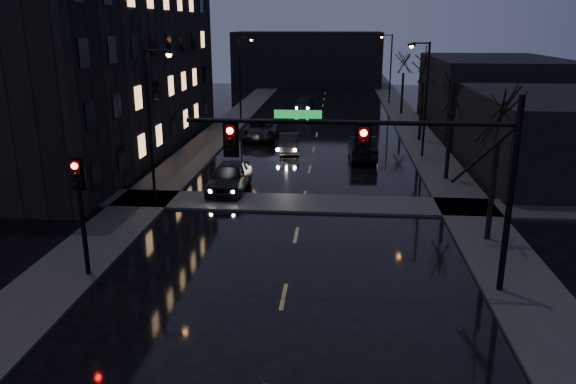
% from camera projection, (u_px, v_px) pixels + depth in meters
% --- Properties ---
extents(sidewalk_left, '(3.00, 140.00, 0.12)m').
position_uv_depth(sidewalk_left, '(212.00, 139.00, 46.07)').
color(sidewalk_left, '#2D2D2B').
rests_on(sidewalk_left, ground).
extents(sidewalk_right, '(3.00, 140.00, 0.12)m').
position_uv_depth(sidewalk_right, '(422.00, 143.00, 44.64)').
color(sidewalk_right, '#2D2D2B').
rests_on(sidewalk_right, ground).
extents(sidewalk_cross, '(40.00, 3.00, 0.12)m').
position_uv_depth(sidewalk_cross, '(302.00, 203.00, 29.61)').
color(sidewalk_cross, '#2D2D2B').
rests_on(sidewalk_cross, ground).
extents(apartment_block, '(12.00, 30.00, 12.00)m').
position_uv_depth(apartment_block, '(84.00, 69.00, 40.26)').
color(apartment_block, black).
rests_on(apartment_block, ground).
extents(commercial_right_near, '(10.00, 14.00, 5.00)m').
position_uv_depth(commercial_right_near, '(560.00, 136.00, 34.76)').
color(commercial_right_near, black).
rests_on(commercial_right_near, ground).
extents(commercial_right_far, '(12.00, 18.00, 6.00)m').
position_uv_depth(commercial_right_far, '(493.00, 89.00, 55.48)').
color(commercial_right_far, black).
rests_on(commercial_right_far, ground).
extents(far_block, '(22.00, 10.00, 8.00)m').
position_uv_depth(far_block, '(308.00, 59.00, 85.49)').
color(far_block, black).
rests_on(far_block, ground).
extents(signal_mast, '(11.11, 0.41, 7.00)m').
position_uv_depth(signal_mast, '(400.00, 157.00, 18.84)').
color(signal_mast, black).
rests_on(signal_mast, ground).
extents(signal_pole_left, '(0.35, 0.41, 4.53)m').
position_uv_depth(signal_pole_left, '(80.00, 200.00, 20.32)').
color(signal_pole_left, black).
rests_on(signal_pole_left, ground).
extents(tree_near, '(3.52, 3.52, 8.08)m').
position_uv_depth(tree_near, '(502.00, 99.00, 22.84)').
color(tree_near, black).
rests_on(tree_near, ground).
extents(tree_mid_a, '(3.30, 3.30, 7.58)m').
position_uv_depth(tree_mid_a, '(454.00, 84.00, 32.49)').
color(tree_mid_a, black).
rests_on(tree_mid_a, ground).
extents(tree_mid_b, '(3.74, 3.74, 8.59)m').
position_uv_depth(tree_mid_b, '(425.00, 58.00, 43.72)').
color(tree_mid_b, black).
rests_on(tree_mid_b, ground).
extents(tree_far, '(3.43, 3.43, 7.88)m').
position_uv_depth(tree_far, '(404.00, 55.00, 57.23)').
color(tree_far, black).
rests_on(tree_far, ground).
extents(streetlight_l_near, '(1.53, 0.28, 8.00)m').
position_uv_depth(streetlight_l_near, '(153.00, 114.00, 28.41)').
color(streetlight_l_near, black).
rests_on(streetlight_l_near, ground).
extents(streetlight_l_far, '(1.53, 0.28, 8.00)m').
position_uv_depth(streetlight_l_far, '(242.00, 71.00, 54.17)').
color(streetlight_l_far, black).
rests_on(streetlight_l_far, ground).
extents(streetlight_r_mid, '(1.53, 0.28, 8.00)m').
position_uv_depth(streetlight_r_mid, '(423.00, 90.00, 38.59)').
color(streetlight_r_mid, black).
rests_on(streetlight_r_mid, ground).
extents(streetlight_r_far, '(1.53, 0.28, 8.00)m').
position_uv_depth(streetlight_r_far, '(389.00, 63.00, 65.30)').
color(streetlight_r_far, black).
rests_on(streetlight_r_far, ground).
extents(oncoming_car_a, '(2.14, 5.01, 1.69)m').
position_uv_depth(oncoming_car_a, '(229.00, 177.00, 31.72)').
color(oncoming_car_a, black).
rests_on(oncoming_car_a, ground).
extents(oncoming_car_b, '(1.87, 4.21, 1.35)m').
position_uv_depth(oncoming_car_b, '(289.00, 143.00, 41.51)').
color(oncoming_car_b, black).
rests_on(oncoming_car_b, ground).
extents(oncoming_car_c, '(2.80, 5.82, 1.60)m').
position_uv_depth(oncoming_car_c, '(261.00, 129.00, 46.35)').
color(oncoming_car_c, black).
rests_on(oncoming_car_c, ground).
extents(oncoming_car_d, '(2.16, 5.00, 1.43)m').
position_uv_depth(oncoming_car_d, '(303.00, 105.00, 60.97)').
color(oncoming_car_d, black).
rests_on(oncoming_car_d, ground).
extents(lead_car, '(1.93, 5.11, 1.66)m').
position_uv_depth(lead_car, '(362.00, 148.00, 39.28)').
color(lead_car, black).
rests_on(lead_car, ground).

